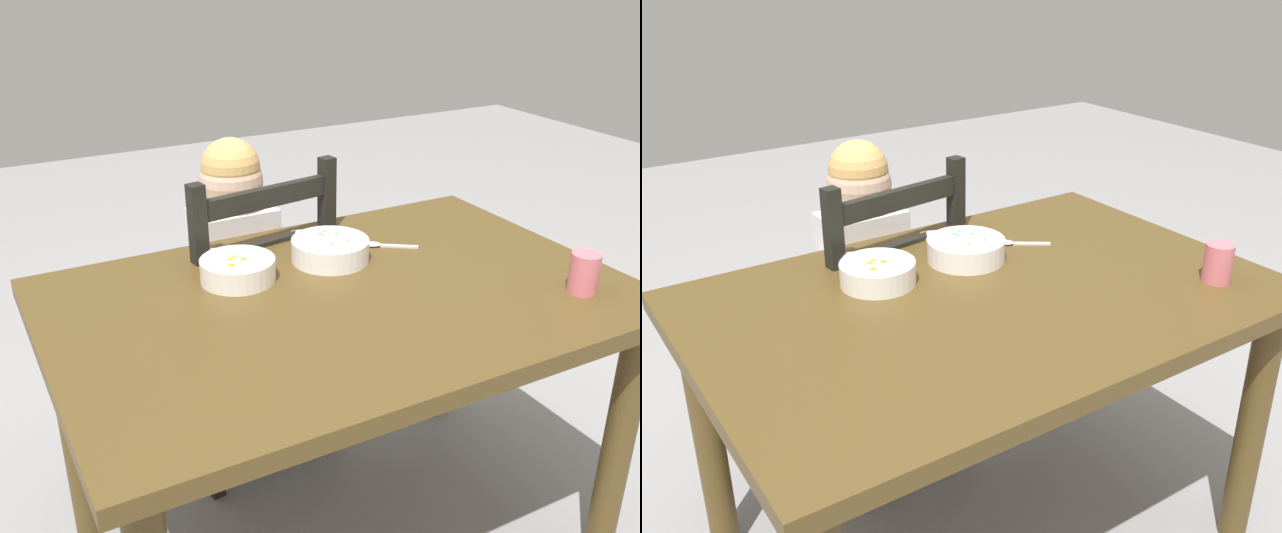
% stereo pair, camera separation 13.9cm
% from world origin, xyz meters
% --- Properties ---
extents(dining_table, '(1.26, 0.84, 0.71)m').
position_xyz_m(dining_table, '(0.00, 0.00, 0.60)').
color(dining_table, '#513C1B').
rests_on(dining_table, ground).
extents(dining_chair, '(0.48, 0.48, 0.90)m').
position_xyz_m(dining_chair, '(-0.05, 0.47, 0.44)').
color(dining_chair, black).
rests_on(dining_chair, ground).
extents(child_figure, '(0.32, 0.31, 0.95)m').
position_xyz_m(child_figure, '(-0.05, 0.46, 0.63)').
color(child_figure, silver).
rests_on(child_figure, ground).
extents(bowl_of_peas, '(0.19, 0.19, 0.06)m').
position_xyz_m(bowl_of_peas, '(0.07, 0.17, 0.74)').
color(bowl_of_peas, white).
rests_on(bowl_of_peas, dining_table).
extents(bowl_of_carrots, '(0.17, 0.17, 0.05)m').
position_xyz_m(bowl_of_carrots, '(-0.17, 0.17, 0.74)').
color(bowl_of_carrots, white).
rests_on(bowl_of_carrots, dining_table).
extents(spoon, '(0.12, 0.10, 0.01)m').
position_xyz_m(spoon, '(0.22, 0.19, 0.71)').
color(spoon, silver).
rests_on(spoon, dining_table).
extents(drinking_cup, '(0.06, 0.06, 0.09)m').
position_xyz_m(drinking_cup, '(0.47, -0.24, 0.75)').
color(drinking_cup, '#D56A76').
rests_on(drinking_cup, dining_table).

